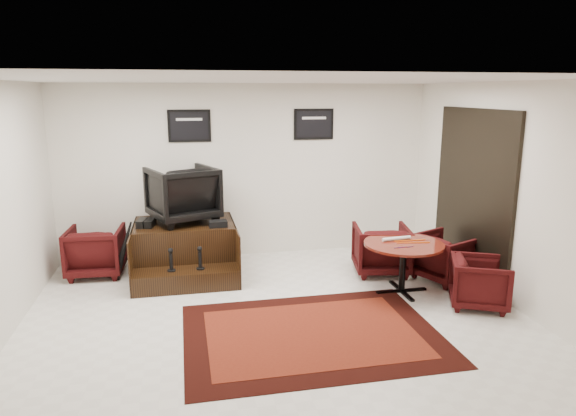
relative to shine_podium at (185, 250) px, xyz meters
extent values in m
plane|color=silver|center=(1.05, -1.77, -0.35)|extent=(6.00, 6.00, 0.00)
cube|color=silver|center=(1.05, 0.73, 1.05)|extent=(6.00, 0.02, 2.80)
cube|color=silver|center=(1.05, -4.27, 1.05)|extent=(6.00, 0.02, 2.80)
cube|color=silver|center=(4.05, -1.77, 1.05)|extent=(0.02, 5.00, 2.80)
cube|color=white|center=(1.05, -1.77, 2.45)|extent=(6.00, 5.00, 0.02)
cube|color=black|center=(4.02, -1.07, 0.95)|extent=(0.05, 1.90, 2.30)
cube|color=black|center=(4.01, -1.07, 0.95)|extent=(0.02, 1.72, 2.12)
cube|color=black|center=(4.02, -1.07, 0.95)|extent=(0.03, 0.05, 2.12)
cube|color=black|center=(0.15, 0.71, 1.80)|extent=(0.66, 0.03, 0.50)
cube|color=black|center=(0.15, 0.69, 1.80)|extent=(0.58, 0.01, 0.42)
cube|color=silver|center=(0.15, 0.69, 1.90)|extent=(0.40, 0.00, 0.04)
cube|color=black|center=(2.15, 0.71, 1.80)|extent=(0.66, 0.03, 0.50)
cube|color=black|center=(2.15, 0.69, 1.80)|extent=(0.58, 0.01, 0.42)
cube|color=silver|center=(2.15, 0.69, 1.90)|extent=(0.40, 0.00, 0.04)
cube|color=black|center=(1.36, -2.34, -0.35)|extent=(2.85, 2.13, 0.01)
cube|color=#56160C|center=(1.36, -2.34, -0.34)|extent=(2.34, 1.63, 0.01)
cube|color=black|center=(0.00, 0.10, 0.03)|extent=(1.47, 1.09, 0.76)
cube|color=black|center=(0.00, -0.66, -0.21)|extent=(1.47, 0.43, 0.27)
cube|color=black|center=(-0.73, -0.12, 0.03)|extent=(0.02, 1.52, 0.76)
cube|color=black|center=(0.73, -0.12, 0.03)|extent=(0.02, 1.52, 0.76)
cylinder|color=black|center=(-0.20, -0.66, -0.07)|extent=(0.11, 0.11, 0.02)
cylinder|color=black|center=(-0.20, -0.66, 0.06)|extent=(0.04, 0.04, 0.24)
sphere|color=black|center=(-0.20, -0.66, 0.22)|extent=(0.07, 0.07, 0.07)
cylinder|color=black|center=(0.20, -0.66, -0.07)|extent=(0.11, 0.11, 0.02)
cylinder|color=black|center=(0.20, -0.66, 0.06)|extent=(0.04, 0.04, 0.24)
sphere|color=black|center=(0.20, -0.66, 0.22)|extent=(0.07, 0.07, 0.07)
imported|color=black|center=(0.00, 0.15, 0.87)|extent=(1.14, 1.11, 0.92)
cube|color=black|center=(-0.60, -0.03, 0.46)|extent=(0.16, 0.31, 0.11)
cube|color=black|center=(-0.48, -0.05, 0.46)|extent=(0.16, 0.31, 0.11)
cube|color=black|center=(0.48, -0.27, 0.45)|extent=(0.26, 0.19, 0.09)
imported|color=black|center=(-1.30, 0.19, 0.05)|extent=(0.82, 0.77, 0.80)
cylinder|color=#4A120A|center=(2.87, -1.37, 0.33)|extent=(1.06, 1.06, 0.03)
cylinder|color=black|center=(2.87, -1.37, 0.00)|extent=(0.09, 0.09, 0.63)
cube|color=black|center=(2.87, -1.37, -0.34)|extent=(0.71, 0.06, 0.03)
cube|color=black|center=(2.87, -1.37, -0.34)|extent=(0.06, 0.71, 0.03)
imported|color=black|center=(2.88, -0.59, 0.05)|extent=(0.91, 0.87, 0.81)
imported|color=black|center=(3.66, -1.05, 0.03)|extent=(0.92, 0.94, 0.75)
imported|color=black|center=(3.63, -2.02, 0.00)|extent=(0.86, 0.88, 0.70)
cylinder|color=silver|center=(2.82, -1.24, 0.37)|extent=(0.42, 0.10, 0.05)
cylinder|color=#EC5B0D|center=(3.00, -1.39, 0.35)|extent=(0.45, 0.09, 0.01)
cylinder|color=#EC5B0D|center=(3.00, -1.29, 0.35)|extent=(0.45, 0.02, 0.01)
cylinder|color=#4C1933|center=(2.70, -1.56, 0.35)|extent=(0.10, 0.03, 0.01)
cylinder|color=#4C1933|center=(2.76, -1.56, 0.35)|extent=(0.10, 0.03, 0.01)
cylinder|color=#4C1933|center=(2.82, -1.56, 0.35)|extent=(0.10, 0.03, 0.01)
cylinder|color=#4C1933|center=(2.88, -1.56, 0.35)|extent=(0.10, 0.03, 0.01)
camera|label=1|loc=(0.01, -7.50, 2.33)|focal=32.00mm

